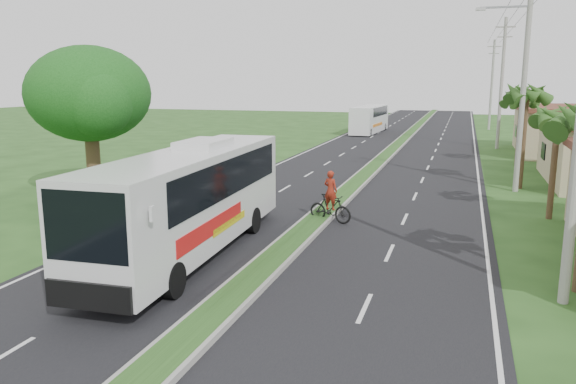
% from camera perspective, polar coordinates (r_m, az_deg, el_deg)
% --- Properties ---
extents(ground, '(180.00, 180.00, 0.00)m').
position_cam_1_polar(ground, '(15.97, -4.88, -10.25)').
color(ground, '#224318').
rests_on(ground, ground).
extents(road_asphalt, '(14.00, 160.00, 0.02)m').
position_cam_1_polar(road_asphalt, '(34.69, 7.71, 1.50)').
color(road_asphalt, black).
rests_on(road_asphalt, ground).
extents(median_strip, '(1.20, 160.00, 0.18)m').
position_cam_1_polar(median_strip, '(34.68, 7.72, 1.65)').
color(median_strip, gray).
rests_on(median_strip, ground).
extents(lane_edge_left, '(0.12, 160.00, 0.01)m').
position_cam_1_polar(lane_edge_left, '(36.40, -2.74, 2.04)').
color(lane_edge_left, silver).
rests_on(lane_edge_left, ground).
extents(lane_edge_right, '(0.12, 160.00, 0.01)m').
position_cam_1_polar(lane_edge_right, '(34.24, 18.83, 0.85)').
color(lane_edge_right, silver).
rests_on(lane_edge_right, ground).
extents(shop_far, '(8.60, 11.60, 3.82)m').
position_cam_1_polar(shop_far, '(50.56, 26.95, 5.63)').
color(shop_far, tan).
rests_on(shop_far, ground).
extents(palm_verge_b, '(2.40, 2.40, 5.05)m').
position_cam_1_polar(palm_verge_b, '(26.02, 25.76, 6.89)').
color(palm_verge_b, '#473321').
rests_on(palm_verge_b, ground).
extents(palm_verge_c, '(2.40, 2.40, 5.85)m').
position_cam_1_polar(palm_verge_c, '(32.87, 23.14, 9.13)').
color(palm_verge_c, '#473321').
rests_on(palm_verge_c, ground).
extents(palm_verge_d, '(2.40, 2.40, 5.25)m').
position_cam_1_polar(palm_verge_d, '(41.89, 22.61, 8.66)').
color(palm_verge_d, '#473321').
rests_on(palm_verge_d, ground).
extents(shade_tree, '(6.30, 6.00, 7.54)m').
position_cam_1_polar(shade_tree, '(29.69, -19.72, 9.06)').
color(shade_tree, '#473321').
rests_on(shade_tree, ground).
extents(utility_pole_b, '(3.20, 0.28, 12.00)m').
position_cam_1_polar(utility_pole_b, '(31.84, 22.87, 11.16)').
color(utility_pole_b, gray).
rests_on(utility_pole_b, ground).
extents(utility_pole_c, '(1.60, 0.28, 11.00)m').
position_cam_1_polar(utility_pole_c, '(51.79, 20.88, 10.38)').
color(utility_pole_c, gray).
rests_on(utility_pole_c, ground).
extents(utility_pole_d, '(1.60, 0.28, 10.50)m').
position_cam_1_polar(utility_pole_d, '(71.77, 20.00, 10.29)').
color(utility_pole_d, gray).
rests_on(utility_pole_d, ground).
extents(coach_bus_main, '(2.97, 11.89, 3.81)m').
position_cam_1_polar(coach_bus_main, '(19.08, -9.73, -0.23)').
color(coach_bus_main, silver).
rests_on(coach_bus_main, ground).
extents(coach_bus_far, '(2.78, 10.36, 2.99)m').
position_cam_1_polar(coach_bus_far, '(64.26, 8.31, 7.48)').
color(coach_bus_far, white).
rests_on(coach_bus_far, ground).
extents(motorcyclist, '(2.03, 1.11, 2.20)m').
position_cam_1_polar(motorcyclist, '(23.42, 4.32, -1.26)').
color(motorcyclist, black).
rests_on(motorcyclist, ground).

